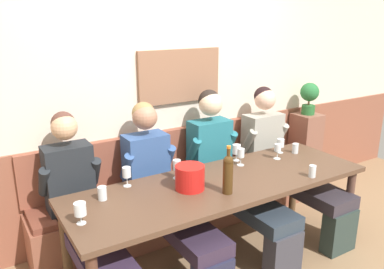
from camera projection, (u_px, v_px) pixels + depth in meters
room_wall_back at (166, 80)px, 3.59m from camera, size 6.80×0.12×2.80m
wood_wainscot_panel at (170, 175)px, 3.82m from camera, size 6.80×0.03×0.94m
wall_bench at (181, 201)px, 3.71m from camera, size 2.75×0.42×0.94m
dining_table at (222, 190)px, 3.07m from camera, size 2.45×0.80×0.73m
person_center_right_seat at (83, 209)px, 2.82m from camera, size 0.46×1.21×1.28m
person_center_left_seat at (163, 187)px, 3.16m from camera, size 0.47×1.22×1.28m
person_right_seat at (229, 169)px, 3.49m from camera, size 0.49×1.22×1.32m
person_left_seat at (284, 158)px, 3.82m from camera, size 0.51×1.22×1.29m
ice_bucket at (190, 177)px, 2.89m from camera, size 0.22×0.22×0.18m
wine_bottle_amber_mid at (228, 173)px, 2.80m from camera, size 0.07×0.07×0.36m
wine_glass_near_bucket at (278, 149)px, 3.50m from camera, size 0.06×0.06×0.14m
wine_glass_right_end at (177, 166)px, 3.07m from camera, size 0.07×0.07×0.15m
wine_glass_center_rear at (241, 154)px, 3.34m from camera, size 0.06×0.06×0.15m
wine_glass_mid_right at (236, 150)px, 3.46m from camera, size 0.07×0.07×0.15m
wine_glass_mid_left at (127, 173)px, 2.93m from camera, size 0.06×0.06×0.15m
wine_glass_by_bottle at (80, 209)px, 2.40m from camera, size 0.08×0.08×0.14m
wine_glass_center_front at (280, 144)px, 3.66m from camera, size 0.07×0.07×0.14m
water_tumbler_right at (295, 148)px, 3.66m from camera, size 0.06×0.06×0.09m
water_tumbler_left at (102, 193)px, 2.73m from camera, size 0.06×0.06×0.10m
water_tumbler_center at (312, 171)px, 3.12m from camera, size 0.06×0.06×0.10m
corner_pedestal at (304, 152)px, 4.52m from camera, size 0.28×0.28×0.91m
potted_plant at (309, 96)px, 4.33m from camera, size 0.21×0.21×0.36m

